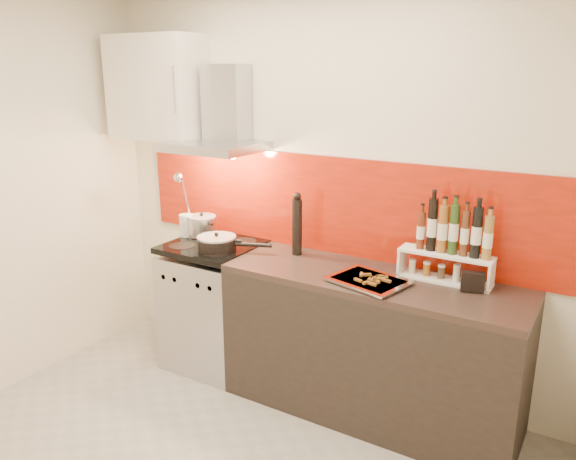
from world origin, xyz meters
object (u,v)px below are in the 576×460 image
Objects in this scene: counter at (371,346)px; baking_tray at (369,280)px; range_stove at (215,306)px; pepper_mill at (297,225)px; stock_pot at (202,226)px; saute_pan at (218,243)px.

counter is 3.70× the size of baking_tray.
range_stove is 1.87× the size of baking_tray.
pepper_mill is at bearing 12.37° from range_stove.
stock_pot is 0.42× the size of saute_pan.
counter is at bearing 0.23° from range_stove.
stock_pot is (-0.17, 0.10, 0.55)m from range_stove.
counter is 0.89m from pepper_mill.
stock_pot reaches higher than range_stove.
pepper_mill is (0.60, 0.13, 0.66)m from range_stove.
counter is at bearing 4.75° from saute_pan.
baking_tray is (0.01, -0.11, 0.47)m from counter.
counter is 1.20m from saute_pan.
pepper_mill reaches higher than saute_pan.
pepper_mill is at bearing 159.25° from baking_tray.
saute_pan is 1.10m from baking_tray.
counter is 4.30× the size of pepper_mill.
saute_pan is at bearing -32.79° from stock_pot.
range_stove is at bearing 143.17° from saute_pan.
pepper_mill is at bearing 24.05° from saute_pan.
baking_tray is at bearing -20.75° from pepper_mill.
baking_tray is at bearing -82.19° from counter.
stock_pot reaches higher than counter.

